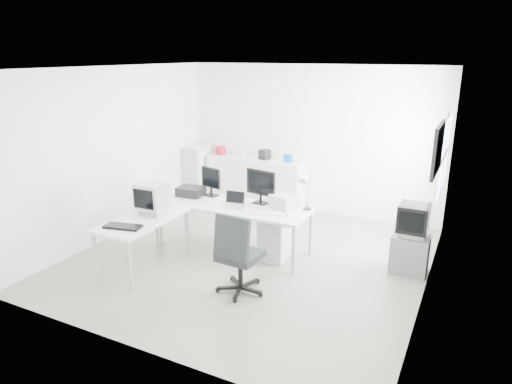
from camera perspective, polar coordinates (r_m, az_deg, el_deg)
The scene contains 30 objects.
floor at distance 7.01m, azimuth -0.74°, elevation -8.27°, with size 5.00×5.00×0.01m, color #B0AB9E.
ceiling at distance 6.34m, azimuth -0.84°, elevation 15.25°, with size 5.00×5.00×0.01m, color white.
back_wall at distance 8.78m, azimuth 6.77°, elevation 6.45°, with size 5.00×0.02×2.80m, color white.
left_wall at distance 7.97m, azimuth -17.02°, elevation 4.74°, with size 0.02×5.00×2.80m, color white.
right_wall at distance 5.87m, azimuth 21.47°, elevation 0.02°, with size 0.02×5.00×2.80m, color white.
window at distance 6.98m, azimuth 22.50°, elevation 4.19°, with size 0.02×1.20×1.10m, color white, non-canonical shape.
wall_picture at distance 5.85m, azimuth 21.80°, elevation 5.00°, with size 0.04×0.90×0.60m, color black, non-canonical shape.
main_desk at distance 7.17m, azimuth -2.82°, elevation -4.45°, with size 2.40×0.80×0.75m, color silver, non-canonical shape.
side_desk at distance 6.79m, azimuth -13.74°, elevation -6.20°, with size 0.70×1.40×0.75m, color silver, non-canonical shape.
drawer_pedestal at distance 6.94m, azimuth 2.46°, elevation -5.84°, with size 0.40×0.50×0.60m, color silver.
inkjet_printer at distance 7.53m, azimuth -8.15°, elevation 0.08°, with size 0.41×0.32×0.15m, color black.
lcd_monitor_small at distance 7.44m, azimuth -5.65°, elevation 1.34°, with size 0.39×0.22×0.49m, color black, non-canonical shape.
lcd_monitor_large at distance 7.01m, azimuth 0.59°, elevation 0.65°, with size 0.52×0.21×0.54m, color black, non-canonical shape.
laptop at distance 6.90m, azimuth -2.93°, elevation -1.07°, with size 0.32×0.33×0.21m, color #B7B7BA, non-canonical shape.
white_keyboard at distance 6.63m, azimuth 1.41°, elevation -2.71°, with size 0.42×0.13×0.02m, color silver.
white_mouse at distance 6.55m, azimuth 3.97°, elevation -2.78°, with size 0.06×0.06×0.06m, color silver.
laser_printer at distance 6.88m, azimuth 3.48°, elevation -1.17°, with size 0.36×0.31×0.20m, color #A7A7A7.
desk_lamp at distance 6.79m, azimuth 6.48°, elevation -0.28°, with size 0.16×0.16×0.48m, color silver, non-canonical shape.
crt_monitor at distance 6.76m, azimuth -12.76°, elevation -0.62°, with size 0.43×0.43×0.49m, color #B7B7BA, non-canonical shape.
black_keyboard at distance 6.37m, azimuth -16.29°, elevation -4.17°, with size 0.50×0.20×0.03m, color black.
office_chair at distance 5.88m, azimuth -1.99°, elevation -7.47°, with size 0.65×0.65×1.12m, color #292D2F, non-canonical shape.
tv_cabinet at distance 6.85m, azimuth 18.65°, elevation -7.34°, with size 0.50×0.41×0.55m, color slate.
crt_tv at distance 6.67m, azimuth 19.05°, elevation -3.43°, with size 0.50×0.48×0.45m, color black, non-canonical shape.
sideboard at distance 9.15m, azimuth -0.06°, elevation 1.20°, with size 1.99×0.50×1.00m, color silver.
clutter_box_a at distance 9.39m, azimuth -4.45°, elevation 5.19°, with size 0.16×0.14×0.16m, color #AF192B.
clutter_box_b at distance 9.15m, azimuth -1.75°, elevation 4.88°, with size 0.15×0.13×0.15m, color silver.
clutter_box_c at distance 8.92m, azimuth 1.09°, elevation 4.71°, with size 0.19×0.17×0.19m, color black.
clutter_box_d at distance 8.73m, azimuth 4.06°, elevation 4.24°, with size 0.15×0.13×0.15m, color blue.
clutter_bottle at distance 9.57m, azimuth -5.88°, elevation 5.56°, with size 0.07×0.07×0.22m, color silver.
filing_cabinet at distance 9.56m, azimuth -7.36°, elevation 2.26°, with size 0.41×0.48×1.16m, color silver.
Camera 1 is at (2.91, -5.63, 3.00)m, focal length 32.00 mm.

